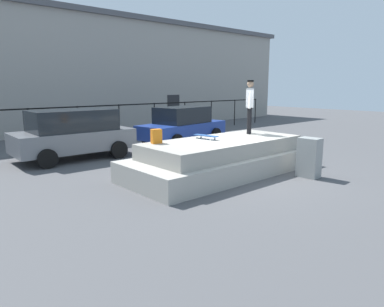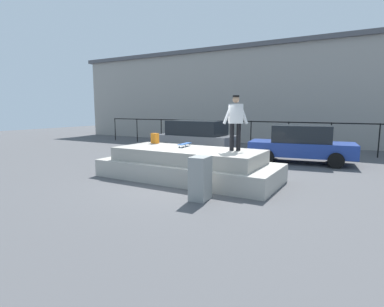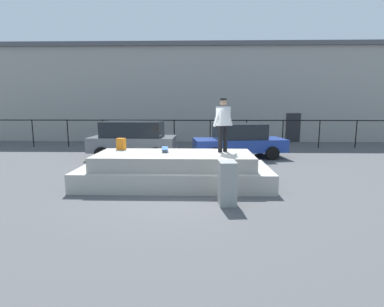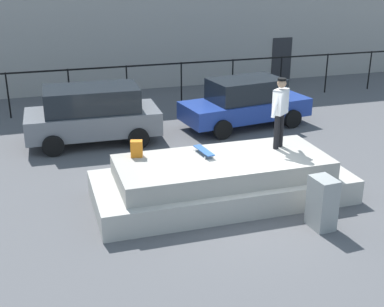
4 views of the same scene
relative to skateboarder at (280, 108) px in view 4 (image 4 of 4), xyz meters
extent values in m
plane|color=#4C4C4F|center=(-1.23, -0.78, -2.07)|extent=(60.00, 60.00, 0.00)
cube|color=#ADA89E|center=(-1.59, -0.32, -1.77)|extent=(6.18, 2.58, 0.60)
cube|color=#A09B91|center=(-1.59, -0.32, -1.25)|extent=(5.06, 2.12, 0.45)
cylinder|color=black|center=(-0.09, -0.07, -0.58)|extent=(0.14, 0.14, 0.88)
cylinder|color=black|center=(0.09, 0.07, -0.58)|extent=(0.14, 0.14, 0.88)
cube|color=silver|center=(0.00, 0.00, 0.17)|extent=(0.48, 0.45, 0.62)
cylinder|color=silver|center=(-0.21, -0.16, 0.14)|extent=(0.30, 0.25, 0.61)
cylinder|color=silver|center=(0.21, 0.16, 0.14)|extent=(0.30, 0.25, 0.61)
sphere|color=tan|center=(0.00, 0.00, 0.62)|extent=(0.22, 0.22, 0.22)
cylinder|color=black|center=(0.00, 0.00, 0.72)|extent=(0.29, 0.29, 0.05)
cube|color=#264C8C|center=(-1.94, 0.07, -0.92)|extent=(0.31, 0.84, 0.02)
cylinder|color=silver|center=(-2.01, -0.21, -1.00)|extent=(0.04, 0.06, 0.06)
cylinder|color=silver|center=(-1.81, -0.18, -1.00)|extent=(0.04, 0.06, 0.06)
cylinder|color=silver|center=(-2.08, 0.32, -1.00)|extent=(0.04, 0.06, 0.06)
cylinder|color=silver|center=(-1.88, 0.34, -1.00)|extent=(0.04, 0.06, 0.06)
cube|color=orange|center=(-3.52, 0.41, -0.82)|extent=(0.32, 0.26, 0.40)
cube|color=slate|center=(-4.07, 4.78, -1.39)|extent=(4.17, 2.02, 0.72)
cube|color=black|center=(-4.07, 4.78, -0.65)|extent=(2.93, 1.75, 0.75)
cylinder|color=black|center=(-5.32, 5.78, -1.75)|extent=(0.65, 0.24, 0.64)
cylinder|color=black|center=(-5.37, 3.84, -1.75)|extent=(0.65, 0.24, 0.64)
cylinder|color=black|center=(-2.77, 5.71, -1.75)|extent=(0.65, 0.24, 0.64)
cylinder|color=black|center=(-2.82, 3.77, -1.75)|extent=(0.65, 0.24, 0.64)
cube|color=navy|center=(1.18, 4.89, -1.44)|extent=(4.65, 2.36, 0.61)
cube|color=black|center=(1.18, 4.89, -0.76)|extent=(2.64, 1.86, 0.74)
cylinder|color=black|center=(-0.31, 5.56, -1.75)|extent=(0.67, 0.31, 0.64)
cylinder|color=black|center=(-0.05, 3.82, -1.75)|extent=(0.67, 0.31, 0.64)
cylinder|color=black|center=(2.41, 5.97, -1.75)|extent=(0.67, 0.31, 0.64)
cylinder|color=black|center=(2.67, 4.22, -1.75)|extent=(0.67, 0.31, 0.64)
cube|color=gray|center=(-0.04, -2.29, -1.49)|extent=(0.48, 0.63, 1.16)
cylinder|color=black|center=(-6.69, 8.31, -1.22)|extent=(0.06, 0.06, 1.70)
cylinder|color=black|center=(-4.51, 8.31, -1.22)|extent=(0.06, 0.06, 1.70)
cylinder|color=black|center=(-2.33, 8.31, -1.22)|extent=(0.06, 0.06, 1.70)
cylinder|color=black|center=(-0.14, 8.31, -1.22)|extent=(0.06, 0.06, 1.70)
cylinder|color=black|center=(2.04, 8.31, -1.22)|extent=(0.06, 0.06, 1.70)
cylinder|color=black|center=(4.22, 8.31, -1.22)|extent=(0.06, 0.06, 1.70)
cylinder|color=black|center=(6.40, 8.31, -1.22)|extent=(0.06, 0.06, 1.70)
cylinder|color=black|center=(8.58, 8.31, -1.22)|extent=(0.06, 0.06, 1.70)
cube|color=black|center=(-1.23, 8.31, -0.41)|extent=(24.00, 0.04, 0.06)
cube|color=gray|center=(-1.23, 14.84, 1.18)|extent=(34.73, 7.15, 6.50)
cube|color=#262628|center=(5.71, 11.25, -1.07)|extent=(1.00, 0.06, 2.00)
camera|label=1|loc=(-9.24, -7.57, 0.58)|focal=33.07mm
camera|label=2|loc=(3.67, -9.19, 0.31)|focal=28.55mm
camera|label=3|loc=(-0.76, -10.09, 0.57)|focal=28.47mm
camera|label=4|loc=(-5.62, -10.87, 3.41)|focal=47.66mm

